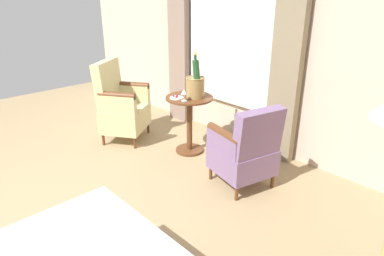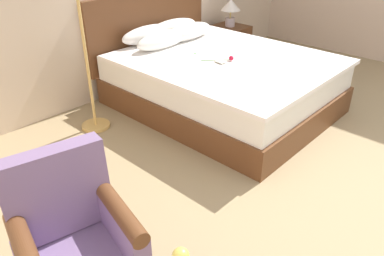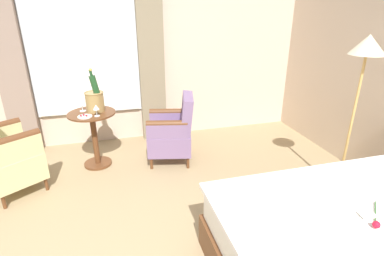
{
  "view_description": "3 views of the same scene",
  "coord_description": "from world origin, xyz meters",
  "px_view_note": "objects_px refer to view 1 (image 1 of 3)",
  "views": [
    {
      "loc": [
        0.38,
        2.91,
        1.92
      ],
      "look_at": [
        -1.22,
        1.2,
        0.96
      ],
      "focal_mm": 32.0,
      "sensor_mm": 36.0,
      "label": 1
    },
    {
      "loc": [
        -2.71,
        -0.3,
        1.86
      ],
      "look_at": [
        -1.3,
        1.0,
        0.76
      ],
      "focal_mm": 35.0,
      "sensor_mm": 36.0,
      "label": 2
    },
    {
      "loc": [
        1.37,
        0.31,
        1.91
      ],
      "look_at": [
        -0.89,
        0.94,
        0.95
      ],
      "focal_mm": 28.0,
      "sensor_mm": 36.0,
      "label": 3
    }
  ],
  "objects_px": {
    "champagne_bucket": "(196,85)",
    "wine_glass_near_bucket": "(189,86)",
    "side_table_round": "(189,119)",
    "snack_plate": "(177,98)",
    "wine_glass_near_edge": "(184,92)",
    "armchair_by_window": "(245,149)",
    "armchair_facing_bed": "(121,106)"
  },
  "relations": [
    {
      "from": "champagne_bucket",
      "to": "wine_glass_near_bucket",
      "type": "distance_m",
      "value": 0.18
    },
    {
      "from": "side_table_round",
      "to": "wine_glass_near_bucket",
      "type": "bearing_deg",
      "value": -130.39
    },
    {
      "from": "wine_glass_near_bucket",
      "to": "snack_plate",
      "type": "distance_m",
      "value": 0.25
    },
    {
      "from": "side_table_round",
      "to": "snack_plate",
      "type": "height_order",
      "value": "snack_plate"
    },
    {
      "from": "wine_glass_near_edge",
      "to": "armchair_by_window",
      "type": "distance_m",
      "value": 0.99
    },
    {
      "from": "champagne_bucket",
      "to": "wine_glass_near_edge",
      "type": "relative_size",
      "value": 3.8
    },
    {
      "from": "wine_glass_near_bucket",
      "to": "armchair_facing_bed",
      "type": "height_order",
      "value": "armchair_facing_bed"
    },
    {
      "from": "champagne_bucket",
      "to": "wine_glass_near_edge",
      "type": "height_order",
      "value": "champagne_bucket"
    },
    {
      "from": "armchair_facing_bed",
      "to": "champagne_bucket",
      "type": "bearing_deg",
      "value": 114.37
    },
    {
      "from": "wine_glass_near_edge",
      "to": "snack_plate",
      "type": "height_order",
      "value": "wine_glass_near_edge"
    },
    {
      "from": "champagne_bucket",
      "to": "armchair_facing_bed",
      "type": "height_order",
      "value": "champagne_bucket"
    },
    {
      "from": "side_table_round",
      "to": "wine_glass_near_edge",
      "type": "bearing_deg",
      "value": 25.13
    },
    {
      "from": "wine_glass_near_bucket",
      "to": "wine_glass_near_edge",
      "type": "relative_size",
      "value": 0.99
    },
    {
      "from": "side_table_round",
      "to": "wine_glass_near_edge",
      "type": "distance_m",
      "value": 0.42
    },
    {
      "from": "wine_glass_near_bucket",
      "to": "armchair_by_window",
      "type": "bearing_deg",
      "value": 78.22
    },
    {
      "from": "side_table_round",
      "to": "champagne_bucket",
      "type": "xyz_separation_m",
      "value": [
        -0.05,
        0.06,
        0.44
      ]
    },
    {
      "from": "wine_glass_near_bucket",
      "to": "wine_glass_near_edge",
      "type": "height_order",
      "value": "wine_glass_near_edge"
    },
    {
      "from": "wine_glass_near_edge",
      "to": "snack_plate",
      "type": "relative_size",
      "value": 0.84
    },
    {
      "from": "armchair_by_window",
      "to": "armchair_facing_bed",
      "type": "relative_size",
      "value": 0.84
    },
    {
      "from": "snack_plate",
      "to": "side_table_round",
      "type": "bearing_deg",
      "value": 154.66
    },
    {
      "from": "side_table_round",
      "to": "wine_glass_near_edge",
      "type": "relative_size",
      "value": 5.12
    },
    {
      "from": "wine_glass_near_edge",
      "to": "snack_plate",
      "type": "xyz_separation_m",
      "value": [
        -0.01,
        -0.14,
        -0.09
      ]
    },
    {
      "from": "side_table_round",
      "to": "snack_plate",
      "type": "relative_size",
      "value": 4.29
    },
    {
      "from": "champagne_bucket",
      "to": "snack_plate",
      "type": "xyz_separation_m",
      "value": [
        0.19,
        -0.12,
        -0.15
      ]
    },
    {
      "from": "champagne_bucket",
      "to": "wine_glass_near_bucket",
      "type": "relative_size",
      "value": 3.86
    },
    {
      "from": "wine_glass_near_bucket",
      "to": "side_table_round",
      "type": "bearing_deg",
      "value": 49.61
    },
    {
      "from": "armchair_by_window",
      "to": "wine_glass_near_edge",
      "type": "bearing_deg",
      "value": -89.35
    },
    {
      "from": "snack_plate",
      "to": "armchair_facing_bed",
      "type": "distance_m",
      "value": 0.91
    },
    {
      "from": "champagne_bucket",
      "to": "armchair_by_window",
      "type": "distance_m",
      "value": 1.04
    },
    {
      "from": "wine_glass_near_edge",
      "to": "snack_plate",
      "type": "distance_m",
      "value": 0.17
    },
    {
      "from": "armchair_by_window",
      "to": "armchair_facing_bed",
      "type": "xyz_separation_m",
      "value": [
        0.25,
        -1.89,
        0.06
      ]
    },
    {
      "from": "armchair_facing_bed",
      "to": "side_table_round",
      "type": "bearing_deg",
      "value": 113.32
    }
  ]
}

